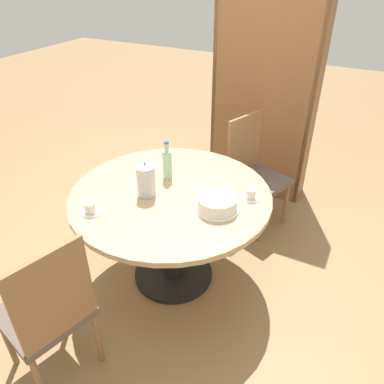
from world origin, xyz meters
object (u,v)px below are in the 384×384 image
cake_main (217,204)px  chair_b (48,311)px  bookshelf (264,100)px  coffee_pot (146,180)px  chair_a (254,171)px  water_bottle (167,163)px  cup_b (251,195)px  cup_a (91,209)px

cake_main → chair_b: bearing=-120.1°
bookshelf → coffee_pot: (-0.25, -1.60, -0.07)m
chair_a → chair_b: (-0.45, -1.90, 0.00)m
bookshelf → water_bottle: 1.38m
bookshelf → cake_main: size_ratio=6.98×
cake_main → cup_b: cake_main is taller
chair_b → cake_main: 1.11m
chair_a → coffee_pot: (-0.39, -1.03, 0.35)m
coffee_pot → cup_b: (0.61, 0.27, -0.08)m
cup_a → cup_b: size_ratio=1.00×
coffee_pot → cup_a: coffee_pot is taller
chair_a → bookshelf: size_ratio=0.51×
water_bottle → cake_main: bearing=-22.5°
cup_a → cup_b: (0.80, 0.59, 0.00)m
cup_a → cup_b: same height
cup_b → water_bottle: bearing=-178.6°
chair_b → cup_a: bearing=-151.6°
water_bottle → chair_a: bearing=64.0°
bookshelf → cup_b: 1.40m
chair_a → bookshelf: 0.73m
chair_b → coffee_pot: (0.06, 0.87, 0.35)m
coffee_pot → water_bottle: (0.01, 0.25, -0.00)m
chair_b → cup_b: size_ratio=8.03×
chair_a → cake_main: bearing=-155.2°
chair_a → chair_b: size_ratio=1.00×
coffee_pot → water_bottle: water_bottle is taller
water_bottle → cup_a: water_bottle is taller
chair_b → cake_main: chair_b is taller
bookshelf → cup_b: size_ratio=15.74×
cake_main → bookshelf: bearing=98.4°
chair_a → cup_b: size_ratio=8.03×
chair_a → water_bottle: 0.94m
chair_a → cup_b: 0.84m
chair_a → cup_b: (0.22, -0.77, 0.27)m
chair_b → bookshelf: bookshelf is taller
chair_b → chair_a: bearing=-178.2°
cup_b → cup_a: bearing=-143.7°
bookshelf → water_bottle: (-0.24, -1.35, -0.07)m
chair_b → bookshelf: size_ratio=0.51×
coffee_pot → cup_a: bearing=-120.4°
chair_a → coffee_pot: size_ratio=3.92×
chair_b → water_bottle: bearing=-168.5°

